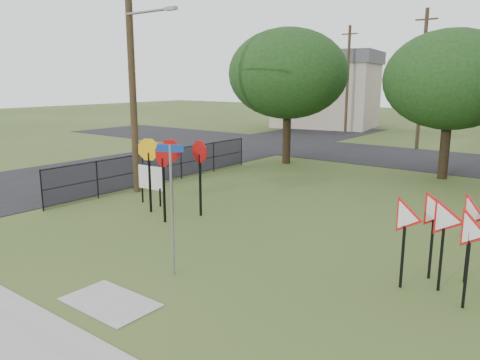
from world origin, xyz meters
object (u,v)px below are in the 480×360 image
yield_sign_cluster (454,223)px  stop_sign_cluster (171,160)px  street_name_sign (172,202)px  info_board (151,179)px

yield_sign_cluster → stop_sign_cluster: bearing=177.4°
street_name_sign → stop_sign_cluster: bearing=136.2°
street_name_sign → yield_sign_cluster: size_ratio=1.16×
stop_sign_cluster → info_board: bearing=161.2°
yield_sign_cluster → street_name_sign: bearing=-150.6°
street_name_sign → info_board: (-5.28, 4.02, -0.81)m
stop_sign_cluster → yield_sign_cluster: stop_sign_cluster is taller
stop_sign_cluster → info_board: 2.02m
street_name_sign → info_board: street_name_sign is taller
street_name_sign → stop_sign_cluster: size_ratio=1.19×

